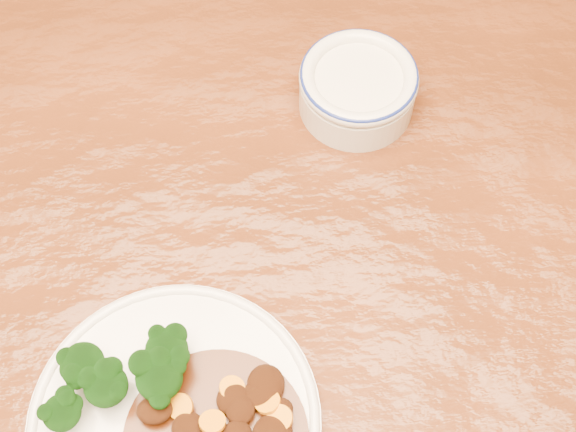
{
  "coord_description": "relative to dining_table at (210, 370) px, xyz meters",
  "views": [
    {
      "loc": [
        0.05,
        -0.24,
        1.41
      ],
      "look_at": [
        0.08,
        0.11,
        0.77
      ],
      "focal_mm": 50.0,
      "sensor_mm": 36.0,
      "label": 1
    }
  ],
  "objects": [
    {
      "name": "dip_bowl",
      "position": [
        0.16,
        0.24,
        0.11
      ],
      "size": [
        0.12,
        0.12,
        0.05
      ],
      "rotation": [
        0.0,
        0.0,
        0.2
      ],
      "color": "beige",
      "rests_on": "dining_table"
    },
    {
      "name": "dinner_plate",
      "position": [
        -0.02,
        -0.07,
        0.09
      ],
      "size": [
        0.24,
        0.24,
        0.02
      ],
      "rotation": [
        0.0,
        0.0,
        -0.03
      ],
      "color": "silver",
      "rests_on": "dining_table"
    },
    {
      "name": "broccoli_florets",
      "position": [
        -0.06,
        -0.04,
        0.12
      ],
      "size": [
        0.12,
        0.08,
        0.04
      ],
      "color": "#72924B",
      "rests_on": "dinner_plate"
    },
    {
      "name": "dining_table",
      "position": [
        0.0,
        0.0,
        0.0
      ],
      "size": [
        1.5,
        0.9,
        0.75
      ],
      "rotation": [
        0.0,
        0.0,
        -0.0
      ],
      "color": "#5E2A10",
      "rests_on": "ground"
    }
  ]
}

